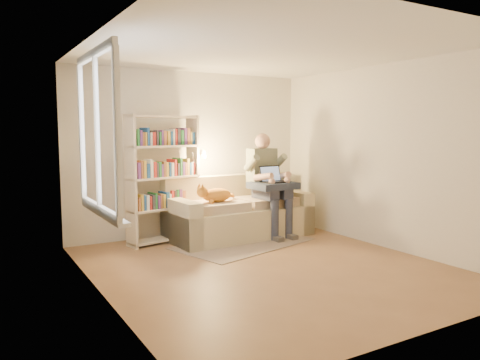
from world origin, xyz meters
TOP-DOWN VIEW (x-y plane):
  - floor at (0.00, 0.00)m, footprint 4.50×4.50m
  - ceiling at (0.00, 0.00)m, footprint 4.00×4.50m
  - wall_left at (-2.00, 0.00)m, footprint 0.02×4.50m
  - wall_right at (2.00, 0.00)m, footprint 0.02×4.50m
  - wall_back at (0.00, 2.25)m, footprint 4.00×0.02m
  - wall_front at (0.00, -2.25)m, footprint 4.00×0.02m
  - window at (-1.95, 0.20)m, footprint 0.12×1.52m
  - sofa at (0.52, 1.62)m, footprint 2.27×1.08m
  - person at (0.98, 1.47)m, footprint 0.47×0.74m
  - cat at (-0.01, 1.46)m, footprint 0.71×0.26m
  - blanket at (1.04, 1.31)m, footprint 0.68×0.57m
  - laptop at (1.04, 1.32)m, footprint 0.39×0.32m
  - bookshelf at (-0.61, 1.87)m, footprint 1.30×0.52m
  - rug at (0.34, 1.15)m, footprint 2.22×1.65m

SIDE VIEW (x-z plane):
  - floor at x=0.00m, z-range 0.00..0.00m
  - rug at x=0.34m, z-range 0.00..0.01m
  - sofa at x=0.52m, z-range -0.13..0.82m
  - cat at x=-0.01m, z-range 0.59..0.85m
  - blanket at x=1.04m, z-range 0.77..0.87m
  - person at x=0.98m, z-range 0.10..1.72m
  - laptop at x=1.04m, z-range 0.76..1.10m
  - bookshelf at x=-0.61m, z-range 0.10..2.00m
  - wall_left at x=-2.00m, z-range 0.00..2.60m
  - wall_right at x=2.00m, z-range 0.00..2.60m
  - wall_back at x=0.00m, z-range 0.00..2.60m
  - wall_front at x=0.00m, z-range 0.00..2.60m
  - window at x=-1.95m, z-range 0.53..2.22m
  - ceiling at x=0.00m, z-range 2.59..2.61m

